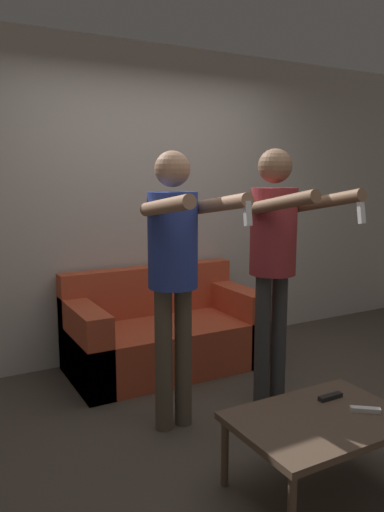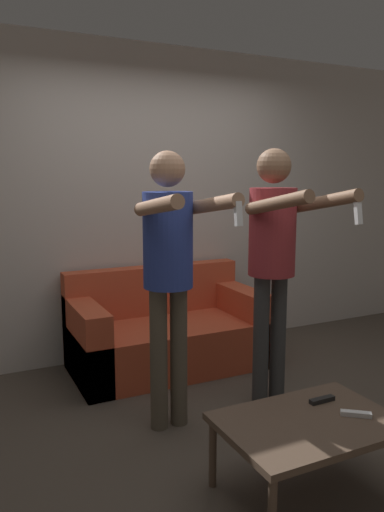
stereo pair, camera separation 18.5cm
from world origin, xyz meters
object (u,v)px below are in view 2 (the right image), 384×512
at_px(person_standing_left, 169,259).
at_px(person_standing_right, 274,247).
at_px(couch, 166,334).
at_px(remote_near, 356,414).
at_px(coffee_table, 309,427).
at_px(remote_far, 322,400).

xyz_separation_m(person_standing_left, person_standing_right, (0.76, -0.00, 0.03)).
distance_m(couch, remote_near, 1.98).
relative_size(couch, person_standing_right, 0.89).
distance_m(couch, coffee_table, 1.90).
bearing_deg(person_standing_left, remote_far, -55.97).
bearing_deg(remote_near, person_standing_right, 79.83).
bearing_deg(coffee_table, remote_far, 34.31).
relative_size(remote_near, remote_far, 0.93).
distance_m(couch, person_standing_right, 1.34).
relative_size(person_standing_right, remote_near, 12.62).
relative_size(couch, remote_far, 10.46).
bearing_deg(person_standing_left, couch, 68.45).
bearing_deg(remote_far, coffee_table, -145.69).
height_order(person_standing_right, remote_far, person_standing_right).
relative_size(person_standing_left, remote_far, 11.57).
bearing_deg(remote_near, couch, 95.94).
bearing_deg(coffee_table, couch, 88.97).
distance_m(person_standing_left, remote_far, 1.18).
bearing_deg(remote_near, coffee_table, 163.80).
relative_size(couch, coffee_table, 1.79).
xyz_separation_m(person_standing_left, coffee_table, (0.35, -0.93, -0.73)).
height_order(couch, coffee_table, couch).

